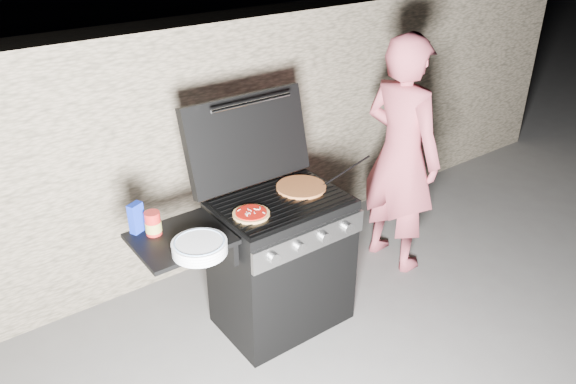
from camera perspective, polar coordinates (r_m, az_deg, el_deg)
ground at (r=3.89m, az=-0.61°, el=-12.66°), size 50.00×50.00×0.00m
stone_wall at (r=4.19m, az=-9.12°, el=4.65°), size 8.00×0.35×1.80m
gas_grill at (r=3.50m, az=-4.01°, el=-8.55°), size 1.34×0.79×0.91m
pizza_topped at (r=3.21m, az=-3.76°, el=-2.18°), size 0.22×0.22×0.02m
pizza_plain at (r=3.50m, az=1.34°, el=0.51°), size 0.36×0.36×0.02m
sauce_jar at (r=3.11m, az=-13.56°, el=-3.10°), size 0.11×0.11×0.13m
blue_carton at (r=3.14m, az=-15.15°, el=-2.54°), size 0.09×0.07×0.17m
plate_stack at (r=2.92m, az=-8.97°, el=-5.57°), size 0.37×0.37×0.07m
person at (r=4.11m, az=11.39°, el=3.68°), size 0.46×0.67×1.76m
tongs at (r=3.63m, az=5.78°, el=2.10°), size 0.46×0.05×0.09m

